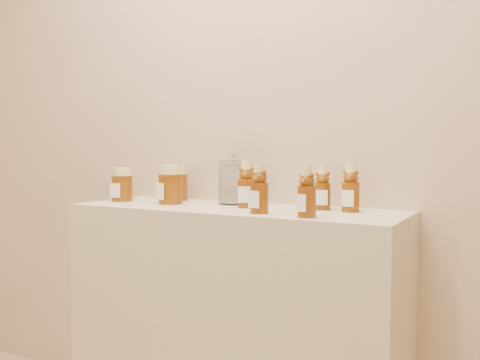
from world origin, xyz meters
The scene contains 11 objects.
wall_back centered at (0.00, 1.75, 1.35)m, with size 3.50×0.02×2.70m, color tan.
display_table centered at (0.00, 1.55, 0.45)m, with size 1.20×0.40×0.90m, color #BDAD8A.
bear_bottle_back_left centered at (0.05, 1.57, 1.00)m, with size 0.06×0.06×0.19m, color #5A2907, non-canonical shape.
bear_bottle_back_mid centered at (0.30, 1.64, 0.99)m, with size 0.06×0.06×0.17m, color #5A2907, non-canonical shape.
bear_bottle_back_right centered at (0.40, 1.62, 0.99)m, with size 0.06×0.06×0.18m, color #5A2907, non-canonical shape.
bear_bottle_front_left centered at (0.16, 1.44, 0.99)m, with size 0.06×0.06×0.18m, color #5A2907, non-canonical shape.
bear_bottle_front_right centered at (0.33, 1.42, 0.99)m, with size 0.06×0.06×0.18m, color #5A2907, non-canonical shape.
honey_jar_left centered at (-0.50, 1.54, 0.97)m, with size 0.09×0.09×0.13m, color #5A2907, non-canonical shape.
honey_jar_back centered at (-0.33, 1.67, 0.97)m, with size 0.09×0.09×0.14m, color #5A2907, non-canonical shape.
honey_jar_front centered at (-0.27, 1.54, 0.97)m, with size 0.09×0.09×0.15m, color #5A2907, non-canonical shape.
glass_canister centered at (-0.06, 1.65, 0.99)m, with size 0.12×0.12×0.18m, color white, non-canonical shape.
Camera 1 is at (0.90, 0.00, 1.09)m, focal length 38.00 mm.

